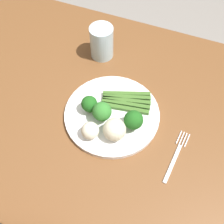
{
  "coord_description": "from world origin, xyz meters",
  "views": [
    {
      "loc": [
        0.2,
        -0.43,
        1.45
      ],
      "look_at": [
        0.04,
        -0.02,
        0.77
      ],
      "focal_mm": 44.3,
      "sensor_mm": 36.0,
      "label": 1
    }
  ],
  "objects_px": {
    "broccoli_front": "(133,120)",
    "broccoli_outer_edge": "(89,104)",
    "fork": "(176,156)",
    "cauliflower_mid": "(114,130)",
    "dining_table": "(103,122)",
    "cauliflower_near_fork": "(90,131)",
    "plate": "(112,114)",
    "water_glass": "(102,42)",
    "asparagus_bundle": "(126,101)",
    "broccoli_back": "(102,112)"
  },
  "relations": [
    {
      "from": "broccoli_front",
      "to": "broccoli_outer_edge",
      "type": "relative_size",
      "value": 1.15
    },
    {
      "from": "broccoli_outer_edge",
      "to": "fork",
      "type": "bearing_deg",
      "value": -8.62
    },
    {
      "from": "broccoli_outer_edge",
      "to": "cauliflower_mid",
      "type": "bearing_deg",
      "value": -27.69
    },
    {
      "from": "dining_table",
      "to": "cauliflower_mid",
      "type": "bearing_deg",
      "value": -50.0
    },
    {
      "from": "dining_table",
      "to": "cauliflower_near_fork",
      "type": "relative_size",
      "value": 29.8
    },
    {
      "from": "broccoli_outer_edge",
      "to": "dining_table",
      "type": "bearing_deg",
      "value": 61.73
    },
    {
      "from": "dining_table",
      "to": "cauliflower_near_fork",
      "type": "xyz_separation_m",
      "value": [
        0.01,
        -0.11,
        0.14
      ]
    },
    {
      "from": "plate",
      "to": "cauliflower_near_fork",
      "type": "height_order",
      "value": "cauliflower_near_fork"
    },
    {
      "from": "broccoli_outer_edge",
      "to": "water_glass",
      "type": "distance_m",
      "value": 0.24
    },
    {
      "from": "asparagus_bundle",
      "to": "fork",
      "type": "distance_m",
      "value": 0.22
    },
    {
      "from": "broccoli_back",
      "to": "fork",
      "type": "bearing_deg",
      "value": -6.91
    },
    {
      "from": "broccoli_back",
      "to": "broccoli_outer_edge",
      "type": "bearing_deg",
      "value": 163.02
    },
    {
      "from": "broccoli_outer_edge",
      "to": "fork",
      "type": "xyz_separation_m",
      "value": [
        0.27,
        -0.04,
        -0.05
      ]
    },
    {
      "from": "cauliflower_near_fork",
      "to": "broccoli_front",
      "type": "bearing_deg",
      "value": 33.51
    },
    {
      "from": "plate",
      "to": "broccoli_back",
      "type": "xyz_separation_m",
      "value": [
        -0.02,
        -0.03,
        0.05
      ]
    },
    {
      "from": "cauliflower_mid",
      "to": "water_glass",
      "type": "distance_m",
      "value": 0.33
    },
    {
      "from": "fork",
      "to": "cauliflower_near_fork",
      "type": "bearing_deg",
      "value": 103.76
    },
    {
      "from": "asparagus_bundle",
      "to": "water_glass",
      "type": "relative_size",
      "value": 1.36
    },
    {
      "from": "broccoli_back",
      "to": "fork",
      "type": "relative_size",
      "value": 0.4
    },
    {
      "from": "asparagus_bundle",
      "to": "cauliflower_mid",
      "type": "xyz_separation_m",
      "value": [
        0.01,
        -0.12,
        0.03
      ]
    },
    {
      "from": "fork",
      "to": "water_glass",
      "type": "xyz_separation_m",
      "value": [
        -0.33,
        0.28,
        0.05
      ]
    },
    {
      "from": "broccoli_outer_edge",
      "to": "cauliflower_mid",
      "type": "xyz_separation_m",
      "value": [
        0.1,
        -0.05,
        -0.0
      ]
    },
    {
      "from": "fork",
      "to": "broccoli_back",
      "type": "bearing_deg",
      "value": 89.02
    },
    {
      "from": "cauliflower_mid",
      "to": "water_glass",
      "type": "bearing_deg",
      "value": 118.68
    },
    {
      "from": "asparagus_bundle",
      "to": "broccoli_back",
      "type": "xyz_separation_m",
      "value": [
        -0.04,
        -0.08,
        0.03
      ]
    },
    {
      "from": "dining_table",
      "to": "water_glass",
      "type": "bearing_deg",
      "value": 112.44
    },
    {
      "from": "dining_table",
      "to": "broccoli_front",
      "type": "bearing_deg",
      "value": -22.25
    },
    {
      "from": "broccoli_outer_edge",
      "to": "asparagus_bundle",
      "type": "bearing_deg",
      "value": 37.12
    },
    {
      "from": "dining_table",
      "to": "cauliflower_near_fork",
      "type": "bearing_deg",
      "value": -83.05
    },
    {
      "from": "dining_table",
      "to": "water_glass",
      "type": "xyz_separation_m",
      "value": [
        -0.08,
        0.2,
        0.16
      ]
    },
    {
      "from": "cauliflower_near_fork",
      "to": "cauliflower_mid",
      "type": "xyz_separation_m",
      "value": [
        0.06,
        0.02,
        0.01
      ]
    },
    {
      "from": "water_glass",
      "to": "asparagus_bundle",
      "type": "bearing_deg",
      "value": -48.58
    },
    {
      "from": "plate",
      "to": "broccoli_outer_edge",
      "type": "bearing_deg",
      "value": -166.58
    },
    {
      "from": "broccoli_front",
      "to": "broccoli_outer_edge",
      "type": "distance_m",
      "value": 0.14
    },
    {
      "from": "broccoli_outer_edge",
      "to": "cauliflower_mid",
      "type": "relative_size",
      "value": 0.91
    },
    {
      "from": "plate",
      "to": "broccoli_outer_edge",
      "type": "distance_m",
      "value": 0.08
    },
    {
      "from": "plate",
      "to": "cauliflower_near_fork",
      "type": "relative_size",
      "value": 5.65
    },
    {
      "from": "broccoli_outer_edge",
      "to": "fork",
      "type": "relative_size",
      "value": 0.35
    },
    {
      "from": "dining_table",
      "to": "broccoli_back",
      "type": "relative_size",
      "value": 22.04
    },
    {
      "from": "dining_table",
      "to": "cauliflower_mid",
      "type": "xyz_separation_m",
      "value": [
        0.08,
        -0.09,
        0.15
      ]
    },
    {
      "from": "asparagus_bundle",
      "to": "cauliflower_mid",
      "type": "relative_size",
      "value": 2.44
    },
    {
      "from": "plate",
      "to": "asparagus_bundle",
      "type": "distance_m",
      "value": 0.06
    },
    {
      "from": "broccoli_outer_edge",
      "to": "plate",
      "type": "bearing_deg",
      "value": 13.42
    },
    {
      "from": "plate",
      "to": "fork",
      "type": "height_order",
      "value": "plate"
    },
    {
      "from": "cauliflower_mid",
      "to": "asparagus_bundle",
      "type": "bearing_deg",
      "value": 93.94
    },
    {
      "from": "plate",
      "to": "fork",
      "type": "bearing_deg",
      "value": -15.11
    },
    {
      "from": "plate",
      "to": "broccoli_front",
      "type": "relative_size",
      "value": 4.23
    },
    {
      "from": "broccoli_front",
      "to": "water_glass",
      "type": "height_order",
      "value": "water_glass"
    },
    {
      "from": "plate",
      "to": "asparagus_bundle",
      "type": "xyz_separation_m",
      "value": [
        0.03,
        0.05,
        0.01
      ]
    },
    {
      "from": "fork",
      "to": "cauliflower_mid",
      "type": "bearing_deg",
      "value": 98.98
    }
  ]
}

